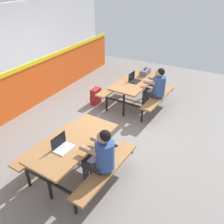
{
  "coord_description": "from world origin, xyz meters",
  "views": [
    {
      "loc": [
        -3.98,
        -2.21,
        3.19
      ],
      "look_at": [
        0.0,
        -0.09,
        0.55
      ],
      "focal_mm": 38.92,
      "sensor_mm": 36.0,
      "label": 1
    }
  ],
  "objects": [
    {
      "name": "ground_plane",
      "position": [
        0.0,
        0.0,
        -0.01
      ],
      "size": [
        10.0,
        10.0,
        0.02
      ],
      "primitive_type": "cube",
      "color": "gray"
    },
    {
      "name": "picnic_table_right",
      "position": [
        1.43,
        -0.04,
        0.57
      ],
      "size": [
        1.7,
        1.66,
        0.74
      ],
      "color": "#9E6B3D",
      "rests_on": "ground"
    },
    {
      "name": "picnic_table_left",
      "position": [
        -1.43,
        -0.13,
        0.57
      ],
      "size": [
        1.7,
        1.66,
        0.74
      ],
      "color": "#9E6B3D",
      "rests_on": "ground"
    },
    {
      "name": "accent_backdrop",
      "position": [
        0.0,
        2.42,
        1.25
      ],
      "size": [
        8.0,
        0.14,
        2.6
      ],
      "color": "#E55119",
      "rests_on": "ground"
    },
    {
      "name": "laptop_dark",
      "position": [
        1.35,
        0.01,
        0.79
      ],
      "size": [
        0.33,
        0.24,
        0.22
      ],
      "color": "black",
      "rests_on": "picnic_table_right"
    },
    {
      "name": "toolbox_grey",
      "position": [
        1.94,
        -0.07,
        0.81
      ],
      "size": [
        0.4,
        0.18,
        0.18
      ],
      "color": "#595B60",
      "rests_on": "picnic_table_right"
    },
    {
      "name": "backpack_dark",
      "position": [
        1.04,
        0.98,
        0.22
      ],
      "size": [
        0.3,
        0.22,
        0.44
      ],
      "color": "maroon",
      "rests_on": "ground"
    },
    {
      "name": "laptop_silver",
      "position": [
        -1.67,
        -0.08,
        0.79
      ],
      "size": [
        0.33,
        0.24,
        0.22
      ],
      "color": "silver",
      "rests_on": "picnic_table_left"
    },
    {
      "name": "student_further",
      "position": [
        1.35,
        -0.59,
        0.71
      ],
      "size": [
        0.38,
        0.53,
        1.21
      ],
      "color": "#2D2D38",
      "rests_on": "ground"
    },
    {
      "name": "student_nearer",
      "position": [
        -1.5,
        -0.69,
        0.71
      ],
      "size": [
        0.38,
        0.53,
        1.21
      ],
      "color": "#2D2D38",
      "rests_on": "ground"
    }
  ]
}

